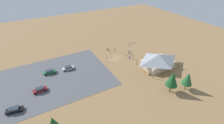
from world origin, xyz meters
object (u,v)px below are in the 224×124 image
bicycle_red_yard_right (110,52)px  lot_sign (107,59)px  car_maroon_aisle_side (40,90)px  bicycle_green_near_sign (129,45)px  pine_east (172,79)px  bicycle_silver_yard_center (114,49)px  car_silver_end_stall (68,68)px  visitor_by_pavilion (129,52)px  bicycle_blue_edge_south (111,57)px  visitor_near_lot (129,57)px  car_black_front_row (14,110)px  bike_pavilion (158,60)px  bicycle_white_by_bin (132,55)px  bicycle_black_yard_front (131,51)px  pine_mideast (188,79)px  bicycle_yellow_lone_east (115,51)px  trash_bin (108,49)px  bicycle_orange_front_row (134,43)px  car_green_inner_stall (50,72)px  bicycle_teal_near_porch (130,43)px  bicycle_purple_mid_cluster (126,55)px

bicycle_red_yard_right → lot_sign: bearing=55.3°
car_maroon_aisle_side → bicycle_green_near_sign: bearing=-162.2°
pine_east → bicycle_silver_yard_center: size_ratio=5.53×
pine_east → bicycle_silver_yard_center: pine_east is taller
car_silver_end_stall → visitor_by_pavilion: bearing=177.8°
bicycle_blue_edge_south → visitor_near_lot: bearing=144.6°
car_black_front_row → car_maroon_aisle_side: car_maroon_aisle_side is taller
bike_pavilion → car_black_front_row: bearing=-2.0°
bicycle_silver_yard_center → bicycle_white_by_bin: (-3.91, 9.13, 0.01)m
bicycle_silver_yard_center → bicycle_black_yard_front: bearing=134.0°
bike_pavilion → pine_east: size_ratio=1.81×
pine_mideast → visitor_by_pavilion: size_ratio=3.59×
bike_pavilion → car_silver_end_stall: size_ratio=2.94×
lot_sign → visitor_near_lot: (-9.41, 2.67, -0.45)m
lot_sign → bicycle_silver_yard_center: bearing=-134.9°
pine_mideast → bicycle_green_near_sign: size_ratio=4.64×
bicycle_yellow_lone_east → car_silver_end_stall: car_silver_end_stall is taller
pine_mideast → bicycle_white_by_bin: pine_mideast is taller
trash_bin → bicycle_yellow_lone_east: size_ratio=0.73×
bicycle_red_yard_right → car_maroon_aisle_side: size_ratio=0.37×
bike_pavilion → bicycle_blue_edge_south: bike_pavilion is taller
bicycle_orange_front_row → bicycle_white_by_bin: bearing=50.5°
bicycle_red_yard_right → car_green_inner_stall: (27.71, 3.73, 0.36)m
car_green_inner_stall → visitor_near_lot: visitor_near_lot is taller
bicycle_yellow_lone_east → car_black_front_row: size_ratio=0.26×
bicycle_teal_near_porch → bicycle_black_yard_front: (4.92, 8.09, 0.01)m
bicycle_teal_near_porch → lot_sign: bearing=29.2°
lot_sign → bicycle_silver_yard_center: lot_sign is taller
bicycle_silver_yard_center → visitor_by_pavilion: size_ratio=0.75×
lot_sign → car_silver_end_stall: size_ratio=0.48×
bicycle_silver_yard_center → visitor_by_pavilion: (-3.68, 6.97, 0.59)m
bicycle_black_yard_front → bicycle_green_near_sign: (-3.01, -5.91, 0.02)m
bicycle_purple_mid_cluster → pine_mideast: bearing=99.9°
bicycle_red_yard_right → car_maroon_aisle_side: bearing=21.3°
car_green_inner_stall → car_maroon_aisle_side: size_ratio=1.05×
trash_bin → visitor_by_pavilion: visitor_by_pavilion is taller
car_black_front_row → visitor_by_pavilion: visitor_by_pavilion is taller
pine_east → bicycle_purple_mid_cluster: pine_east is taller
lot_sign → car_green_inner_stall: size_ratio=0.48×
car_silver_end_stall → car_maroon_aisle_side: 14.15m
lot_sign → bicycle_red_yard_right: (-4.52, -6.53, -1.01)m
bicycle_white_by_bin → visitor_near_lot: 2.98m
bicycle_orange_front_row → bicycle_purple_mid_cluster: bearing=40.4°
bicycle_blue_edge_south → bicycle_white_by_bin: size_ratio=1.11×
trash_bin → pine_mideast: (-9.58, 37.16, 3.88)m
bicycle_teal_near_porch → bicycle_orange_front_row: bicycle_orange_front_row is taller
lot_sign → car_black_front_row: lot_sign is taller
bicycle_purple_mid_cluster → bicycle_green_near_sign: bearing=-130.2°
pine_mideast → pine_east: bearing=-16.3°
bicycle_purple_mid_cluster → car_maroon_aisle_side: bearing=9.0°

